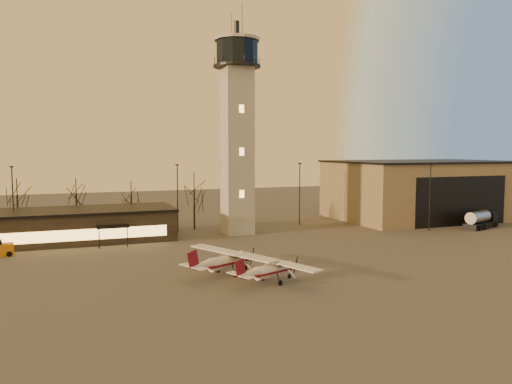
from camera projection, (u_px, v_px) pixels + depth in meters
ground at (343, 285)px, 45.35m from camera, size 220.00×220.00×0.00m
control_tower at (237, 122)px, 71.89m from camera, size 6.80×6.80×32.60m
hangar at (421, 189)px, 89.27m from camera, size 30.60×20.60×10.30m
terminal at (78, 225)px, 67.19m from camera, size 25.40×12.20×4.30m
light_poles at (238, 196)px, 73.94m from camera, size 58.50×12.25×10.14m
tree_row at (134, 191)px, 76.48m from camera, size 37.20×9.20×8.80m
cessna_front at (274, 272)px, 46.36m from camera, size 8.24×9.99×2.83m
cessna_rear at (230, 263)px, 49.39m from camera, size 9.04×10.80×3.11m
fuel_truck at (481, 221)px, 78.00m from camera, size 7.75×4.51×2.77m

